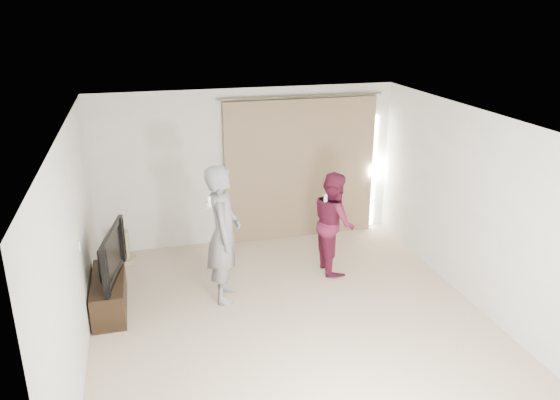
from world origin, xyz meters
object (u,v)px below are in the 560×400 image
(person_man, at_px, (223,234))
(person_woman, at_px, (334,222))
(tv_console, at_px, (109,293))
(tv, at_px, (105,255))

(person_man, bearing_deg, person_woman, 14.14)
(tv_console, bearing_deg, person_woman, 6.21)
(person_man, distance_m, person_woman, 1.80)
(tv, bearing_deg, person_woman, -73.21)
(tv, xyz_separation_m, person_man, (1.54, -0.08, 0.16))
(tv, distance_m, person_man, 1.55)
(tv, relative_size, person_woman, 0.75)
(tv_console, height_order, person_woman, person_woman)
(person_man, xyz_separation_m, person_woman, (1.73, 0.44, -0.18))
(person_woman, bearing_deg, tv_console, -173.79)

